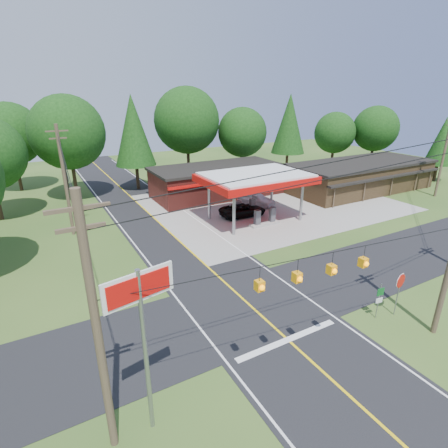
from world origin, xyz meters
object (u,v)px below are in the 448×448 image
gas_canopy (256,180)px  suv_car (243,210)px  sedan_car (257,199)px  big_stop_sign (142,315)px  octagonal_stop_sign (400,284)px

gas_canopy → suv_car: size_ratio=2.12×
sedan_car → big_stop_sign: big_stop_sign is taller
big_stop_sign → suv_car: bearing=49.8°
octagonal_stop_sign → suv_car: bearing=85.6°
suv_car → octagonal_stop_sign: 19.52m
big_stop_sign → gas_canopy: bearing=46.7°
suv_car → big_stop_sign: big_stop_sign is taller
gas_canopy → sedan_car: 6.11m
sedan_car → octagonal_stop_sign: octagonal_stop_sign is taller
gas_canopy → octagonal_stop_sign: size_ratio=3.79×
octagonal_stop_sign → big_stop_sign: bearing=-179.6°
gas_canopy → sedan_car: bearing=53.1°
gas_canopy → suv_car: gas_canopy is taller
gas_canopy → big_stop_sign: bearing=-133.3°
big_stop_sign → octagonal_stop_sign: bearing=0.4°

